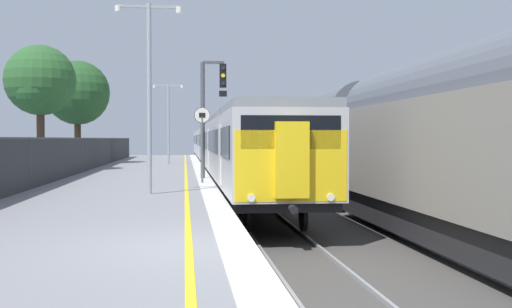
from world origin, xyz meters
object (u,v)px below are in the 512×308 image
object	(u,v)px
signal_gantry	(209,105)
platform_lamp_mid	(149,82)
commuter_train_at_platform	(219,144)
background_tree_centre	(39,82)
background_tree_left	(77,95)
freight_train_adjacent_track	(370,141)
speed_limit_sign	(202,135)
platform_lamp_far	(168,116)

from	to	relation	value
signal_gantry	platform_lamp_mid	bearing A→B (deg)	-105.56
commuter_train_at_platform	background_tree_centre	distance (m)	16.16
background_tree_left	background_tree_centre	distance (m)	9.79
freight_train_adjacent_track	platform_lamp_mid	bearing A→B (deg)	-161.44
freight_train_adjacent_track	platform_lamp_mid	world-z (taller)	platform_lamp_mid
background_tree_centre	signal_gantry	bearing A→B (deg)	-39.78
signal_gantry	speed_limit_sign	world-z (taller)	signal_gantry
signal_gantry	platform_lamp_far	bearing A→B (deg)	97.68
speed_limit_sign	platform_lamp_mid	world-z (taller)	platform_lamp_mid
background_tree_left	platform_lamp_far	bearing A→B (deg)	-12.61
platform_lamp_mid	freight_train_adjacent_track	bearing A→B (deg)	18.56
platform_lamp_mid	background_tree_centre	world-z (taller)	background_tree_centre
freight_train_adjacent_track	background_tree_left	world-z (taller)	background_tree_left
speed_limit_sign	platform_lamp_mid	bearing A→B (deg)	-110.09
freight_train_adjacent_track	signal_gantry	bearing A→B (deg)	137.95
speed_limit_sign	background_tree_centre	size ratio (longest dim) A/B	0.44
background_tree_left	signal_gantry	bearing A→B (deg)	-64.08
freight_train_adjacent_track	signal_gantry	distance (m)	7.52
signal_gantry	platform_lamp_far	size ratio (longest dim) A/B	0.94
freight_train_adjacent_track	background_tree_left	size ratio (longest dim) A/B	4.45
signal_gantry	freight_train_adjacent_track	bearing A→B (deg)	-42.05
commuter_train_at_platform	background_tree_left	world-z (taller)	background_tree_left
signal_gantry	commuter_train_at_platform	bearing A→B (deg)	85.66
commuter_train_at_platform	platform_lamp_far	size ratio (longest dim) A/B	12.04
freight_train_adjacent_track	platform_lamp_far	world-z (taller)	platform_lamp_far
signal_gantry	background_tree_centre	size ratio (longest dim) A/B	0.76
speed_limit_sign	background_tree_left	bearing A→B (deg)	111.67
freight_train_adjacent_track	background_tree_centre	xyz separation A→B (m)	(-13.90, 11.96, 2.96)
freight_train_adjacent_track	background_tree_centre	bearing A→B (deg)	139.31
commuter_train_at_platform	background_tree_centre	xyz separation A→B (m)	(-9.90, -12.35, 3.28)
background_tree_centre	platform_lamp_mid	bearing A→B (deg)	-66.35
commuter_train_at_platform	freight_train_adjacent_track	bearing A→B (deg)	-80.64
signal_gantry	speed_limit_sign	distance (m)	3.11
freight_train_adjacent_track	signal_gantry	size ratio (longest dim) A/B	6.21
speed_limit_sign	background_tree_left	distance (m)	21.29
background_tree_centre	speed_limit_sign	bearing A→B (deg)	-50.67
platform_lamp_mid	background_tree_centre	size ratio (longest dim) A/B	0.88
signal_gantry	speed_limit_sign	xyz separation A→B (m)	(-0.38, -2.81, -1.27)
freight_train_adjacent_track	speed_limit_sign	size ratio (longest dim) A/B	10.75
commuter_train_at_platform	platform_lamp_mid	distance (m)	27.15
platform_lamp_mid	background_tree_left	xyz separation A→B (m)	(-6.09, 24.28, 1.23)
platform_lamp_far	signal_gantry	bearing A→B (deg)	-82.32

